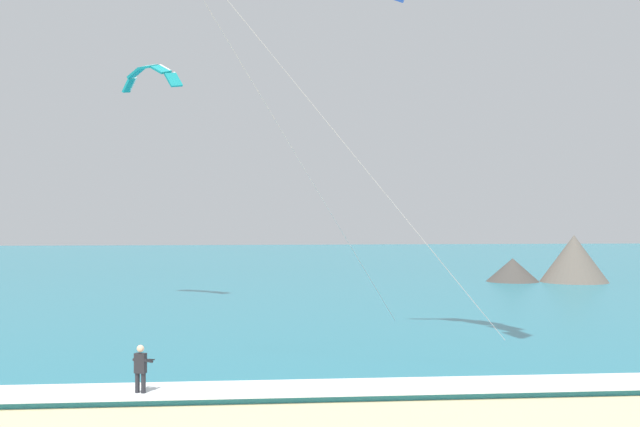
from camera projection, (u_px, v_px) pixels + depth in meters
name	position (u px, v px, depth m)	size (l,w,h in m)	color
sea	(245.00, 267.00, 82.93)	(200.00, 120.00, 0.20)	teal
surf_foam	(241.00, 389.00, 24.18)	(200.00, 2.40, 0.04)	white
surfboard	(140.00, 400.00, 23.60)	(0.89, 1.47, 0.09)	yellow
kitesurfer	(141.00, 370.00, 23.62)	(0.64, 0.63, 1.69)	#232328
kite_distant	(150.00, 75.00, 48.19)	(3.98, 3.27, 1.65)	teal
headland_right	(558.00, 263.00, 63.40)	(9.98, 6.17, 4.01)	#665B51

